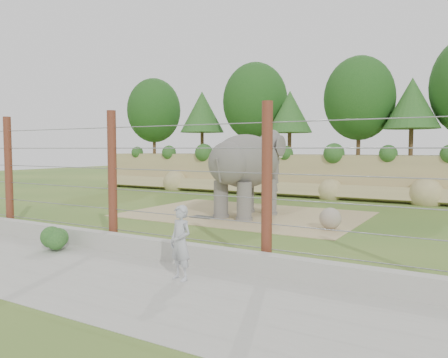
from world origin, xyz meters
The scene contains 11 objects.
ground centered at (0.00, 0.00, 0.00)m, with size 90.00×90.00×0.00m, color #3B6625.
back_embankment centered at (0.59, 12.68, 3.97)m, with size 30.00×5.52×8.77m.
dirt_patch centered at (0.50, 3.00, 0.01)m, with size 10.00×7.00×0.02m, color tan.
drain_grate centered at (-0.55, 1.22, 0.04)m, with size 1.00×0.60×0.03m, color #262628.
elephant centered at (0.79, 2.50, 1.83)m, with size 1.93×4.51×3.65m, color #615D56, non-canonical shape.
stone_ball centered at (4.82, 1.26, 0.41)m, with size 0.77×0.77×0.77m, color gray.
retaining_wall centered at (0.00, -5.00, 0.25)m, with size 26.00×0.35×0.50m, color #A4A398.
walkway centered at (0.00, -7.00, 0.01)m, with size 26.00×4.00×0.01m, color #A4A398.
barrier_fence centered at (0.00, -4.50, 2.00)m, with size 20.26×0.26×4.00m.
walkway_shrub centered at (-1.00, -5.80, 0.34)m, with size 0.65×0.65×0.65m, color #1F4F20.
zookeeper centered at (3.75, -6.25, 0.83)m, with size 0.60×0.39×1.65m, color #A2A8AB.
Camera 1 is at (9.34, -13.89, 2.89)m, focal length 35.00 mm.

